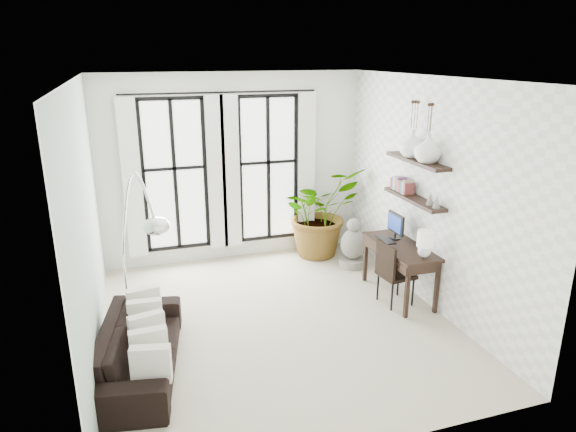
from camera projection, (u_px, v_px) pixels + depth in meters
name	position (u px, v px, depth m)	size (l,w,h in m)	color
floor	(276.00, 321.00, 6.98)	(5.00, 5.00, 0.00)	#B5AC90
ceiling	(274.00, 78.00, 6.00)	(5.00, 5.00, 0.00)	white
wall_left	(86.00, 226.00, 5.83)	(5.00, 5.00, 0.00)	#A0B3A4
wall_right	(430.00, 194.00, 7.15)	(5.00, 5.00, 0.00)	white
wall_back	(234.00, 168.00, 8.76)	(4.50, 4.50, 0.00)	white
windows	(223.00, 172.00, 8.65)	(3.26, 0.13, 2.65)	white
wall_shelves	(414.00, 183.00, 7.27)	(0.25, 1.30, 0.60)	black
sofa	(139.00, 347.00, 5.81)	(2.05, 0.80, 0.60)	black
throw_pillows	(147.00, 330.00, 5.78)	(0.40, 1.52, 0.40)	silver
plant	(319.00, 211.00, 9.09)	(1.44, 1.25, 1.60)	#2D7228
desk	(402.00, 250.00, 7.44)	(0.58, 1.37, 1.20)	black
desk_chair	(392.00, 270.00, 7.30)	(0.49, 0.49, 0.94)	black
arc_lamp	(135.00, 212.00, 5.99)	(0.71, 1.50, 2.21)	silver
buddha	(353.00, 246.00, 8.68)	(0.47, 0.47, 0.85)	gray
vase_a	(428.00, 148.00, 6.84)	(0.37, 0.37, 0.38)	white
vase_b	(412.00, 144.00, 7.20)	(0.37, 0.37, 0.38)	white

